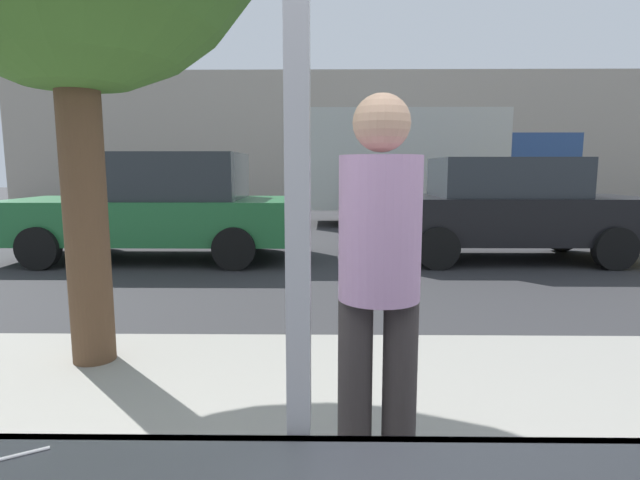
{
  "coord_description": "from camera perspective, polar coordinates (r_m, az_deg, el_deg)",
  "views": [
    {
      "loc": [
        0.06,
        -0.96,
        1.5
      ],
      "look_at": [
        0.01,
        2.59,
        0.99
      ],
      "focal_mm": 28.21,
      "sensor_mm": 36.0,
      "label": 1
    }
  ],
  "objects": [
    {
      "name": "box_truck",
      "position": [
        13.82,
        12.15,
        8.47
      ],
      "size": [
        6.79,
        2.44,
        2.95
      ],
      "color": "beige",
      "rests_on": "ground"
    },
    {
      "name": "building_facade_far",
      "position": [
        22.64,
        0.62,
        11.5
      ],
      "size": [
        28.0,
        1.2,
        5.62
      ],
      "primitive_type": "cube",
      "color": "#A89E8E",
      "rests_on": "ground"
    },
    {
      "name": "window_wall",
      "position": [
        1.07,
        -2.62,
        22.36
      ],
      "size": [
        2.64,
        0.2,
        2.9
      ],
      "color": "#56544F",
      "rests_on": "ground"
    },
    {
      "name": "pedestrian",
      "position": [
        1.99,
        6.72,
        -4.03
      ],
      "size": [
        0.32,
        0.32,
        1.63
      ],
      "color": "#3D3636",
      "rests_on": "sidewalk_strip"
    },
    {
      "name": "parked_car_black",
      "position": [
        8.75,
        20.36,
        3.41
      ],
      "size": [
        4.2,
        1.9,
        1.66
      ],
      "color": "black",
      "rests_on": "ground"
    },
    {
      "name": "parked_car_green",
      "position": [
        8.69,
        -17.73,
        3.7
      ],
      "size": [
        4.68,
        2.08,
        1.74
      ],
      "color": "#236B38",
      "rests_on": "ground"
    },
    {
      "name": "ground_plane",
      "position": [
        9.08,
        0.38,
        -1.31
      ],
      "size": [
        60.0,
        60.0,
        0.0
      ],
      "primitive_type": "plane",
      "color": "#2D2D30"
    },
    {
      "name": "sidewalk_strip",
      "position": [
        2.93,
        -0.53,
        -20.93
      ],
      "size": [
        16.0,
        2.8,
        0.14
      ],
      "primitive_type": "cube",
      "color": "gray",
      "rests_on": "ground"
    }
  ]
}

